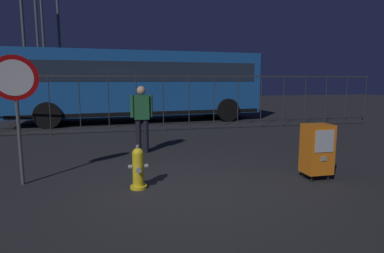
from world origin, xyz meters
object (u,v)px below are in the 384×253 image
Objects in this scene: pedestrian at (142,115)px; street_light_near_left at (44,41)px; newspaper_box_primary at (317,149)px; street_light_far_right at (59,31)px; fire_hydrant at (138,168)px; stop_sign at (16,93)px; street_light_far_left at (23,33)px; bus_far at (140,82)px; bus_near at (140,82)px; street_light_near_right at (37,34)px.

street_light_near_left reaches higher than pedestrian.
newspaper_box_primary is 17.87m from street_light_near_left.
street_light_near_left is 0.93× the size of street_light_far_right.
fire_hydrant is at bearing -74.08° from street_light_near_left.
street_light_far_left is (-2.58, 11.06, 2.41)m from stop_sign.
stop_sign is 1.34× the size of pedestrian.
bus_far is 1.55× the size of street_light_far_left.
bus_far is at bearing -17.82° from street_light_near_left.
bus_near is at bearing 105.16° from newspaper_box_primary.
pedestrian is 10.72m from street_light_far_left.
street_light_near_left reaches higher than stop_sign.
bus_far is (1.05, 13.77, 1.36)m from fire_hydrant.
stop_sign reaches higher than pedestrian.
street_light_far_left is 2.14m from street_light_far_right.
fire_hydrant is at bearing -72.98° from street_light_near_right.
fire_hydrant is at bearing -95.88° from pedestrian.
street_light_far_right is (-3.48, 10.71, 3.46)m from pedestrian.
street_light_near_right is (-2.76, 14.75, 2.89)m from stop_sign.
bus_far is at bearing -15.99° from street_light_near_right.
pedestrian is at bearing -72.00° from street_light_far_right.
newspaper_box_primary is at bearing -64.71° from street_light_far_right.
pedestrian is 0.21× the size of street_light_near_right.
bus_near is at bearing -47.74° from street_light_far_right.
street_light_near_right is 1.13× the size of street_light_far_left.
bus_far is 6.61m from street_light_near_right.
street_light_near_left reaches higher than street_light_far_left.
street_light_far_left is at bearing -129.41° from street_light_far_right.
pedestrian is (-2.94, 2.89, 0.38)m from newspaper_box_primary.
bus_near is at bearing 86.19° from pedestrian.
bus_far is at bearing 5.47° from street_light_far_right.
bus_far is (-2.17, 14.00, 1.14)m from newspaper_box_primary.
street_light_far_right is at bearing 95.59° from stop_sign.
street_light_near_left is (-4.43, 15.53, 3.76)m from fire_hydrant.
street_light_near_left reaches higher than bus_near.
stop_sign is 0.29× the size of street_light_far_right.
bus_far is at bearing 98.81° from newspaper_box_primary.
bus_near is 1.50× the size of street_light_near_left.
street_light_near_right reaches higher than newspaper_box_primary.
bus_near is 8.81m from street_light_near_right.
street_light_far_right is (-3.20, 13.36, 4.06)m from fire_hydrant.
street_light_far_right is (-6.42, 13.59, 3.84)m from newspaper_box_primary.
street_light_near_right is (-5.42, 6.36, 2.78)m from bus_near.
pedestrian is 11.17m from bus_far.
bus_near is at bearing -101.64° from bus_far.
street_light_near_right reaches higher than street_light_far_right.
stop_sign is 3.06m from pedestrian.
newspaper_box_primary is 5.36m from stop_sign.
street_light_far_right reaches higher than street_light_near_left.
bus_far is at bearing 86.01° from pedestrian.
fire_hydrant is 2.74m from pedestrian.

